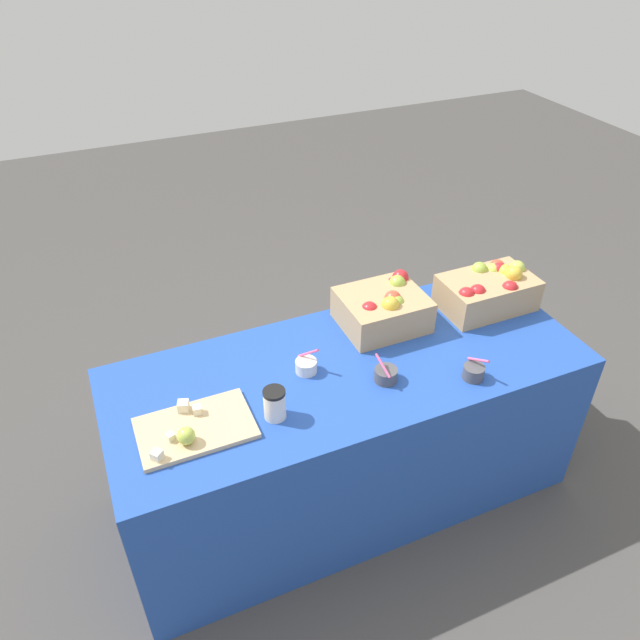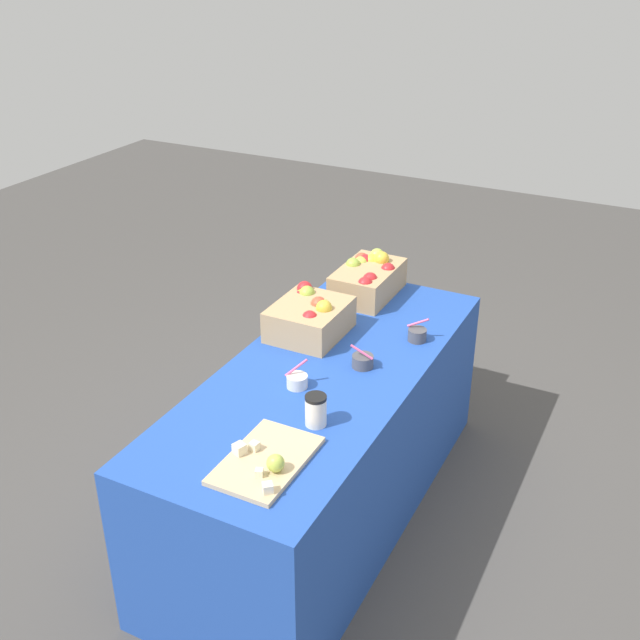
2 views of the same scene
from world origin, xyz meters
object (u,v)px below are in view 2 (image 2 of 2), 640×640
at_px(apple_crate_left, 368,278).
at_px(sample_bowl_mid, 417,335).
at_px(apple_crate_middle, 310,316).
at_px(cutting_board_front, 266,461).
at_px(sample_bowl_far, 297,381).
at_px(coffee_cup, 316,410).
at_px(sample_bowl_near, 363,361).

distance_m(apple_crate_left, sample_bowl_mid, 0.52).
relative_size(apple_crate_middle, cutting_board_front, 0.87).
height_order(apple_crate_left, sample_bowl_far, apple_crate_left).
xyz_separation_m(apple_crate_middle, sample_bowl_mid, (0.15, -0.45, -0.05)).
xyz_separation_m(apple_crate_middle, coffee_cup, (-0.62, -0.35, -0.02)).
height_order(cutting_board_front, sample_bowl_far, sample_bowl_far).
bearing_deg(sample_bowl_far, cutting_board_front, -163.68).
bearing_deg(apple_crate_middle, sample_bowl_mid, -71.73).
relative_size(apple_crate_left, cutting_board_front, 1.02).
bearing_deg(sample_bowl_near, coffee_cup, -178.01).
xyz_separation_m(apple_crate_left, coffee_cup, (-1.10, -0.28, -0.02)).
distance_m(cutting_board_front, sample_bowl_mid, 1.06).
bearing_deg(sample_bowl_near, sample_bowl_mid, -21.09).
relative_size(apple_crate_middle, coffee_cup, 2.86).
bearing_deg(sample_bowl_mid, apple_crate_left, 48.61).
height_order(apple_crate_middle, sample_bowl_far, apple_crate_middle).
bearing_deg(sample_bowl_mid, apple_crate_middle, 108.27).
height_order(sample_bowl_mid, sample_bowl_far, sample_bowl_far).
bearing_deg(apple_crate_left, apple_crate_middle, 172.21).
xyz_separation_m(sample_bowl_near, sample_bowl_far, (-0.26, 0.17, -0.00)).
distance_m(apple_crate_middle, sample_bowl_near, 0.37).
distance_m(cutting_board_front, sample_bowl_far, 0.50).
bearing_deg(cutting_board_front, apple_crate_left, 9.69).
bearing_deg(apple_crate_left, cutting_board_front, -170.31).
bearing_deg(apple_crate_middle, apple_crate_left, -7.79).
height_order(apple_crate_middle, sample_bowl_mid, apple_crate_middle).
relative_size(cutting_board_front, coffee_cup, 3.27).
bearing_deg(sample_bowl_mid, sample_bowl_near, 158.91).
bearing_deg(apple_crate_left, coffee_cup, -165.79).
relative_size(sample_bowl_mid, coffee_cup, 0.86).
xyz_separation_m(apple_crate_left, apple_crate_middle, (-0.49, 0.07, -0.00)).
relative_size(apple_crate_middle, sample_bowl_far, 3.04).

